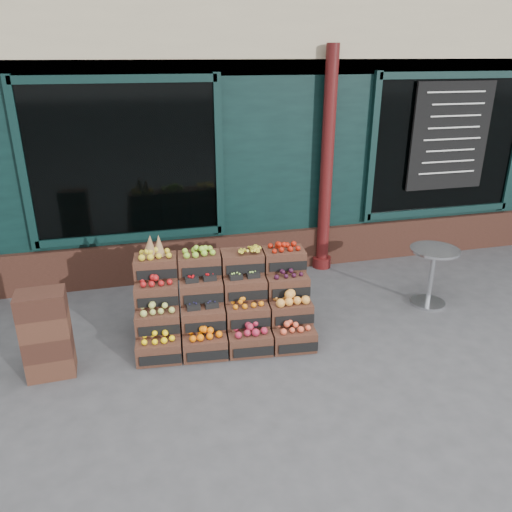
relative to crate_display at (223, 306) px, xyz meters
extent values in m
plane|color=#3D3D40|center=(0.66, -0.44, -0.38)|extent=(60.00, 60.00, 0.00)
cube|color=black|center=(0.66, 4.76, 2.02)|extent=(12.00, 6.00, 4.80)
cube|color=black|center=(0.66, 1.81, 1.12)|extent=(12.00, 0.12, 3.00)
cube|color=#321B14|center=(0.66, 1.74, -0.08)|extent=(12.00, 0.18, 0.60)
cube|color=black|center=(-0.94, 1.74, 1.37)|extent=(2.40, 0.06, 2.00)
cube|color=black|center=(3.86, 1.74, 1.37)|extent=(2.40, 0.06, 2.00)
cylinder|color=#491011|center=(1.86, 1.61, 1.22)|extent=(0.18, 0.18, 3.20)
cube|color=black|center=(3.86, 1.66, 1.52)|extent=(1.30, 0.04, 1.60)
cube|color=#43261A|center=(-0.77, -0.32, -0.26)|extent=(0.51, 0.37, 0.24)
cube|color=black|center=(-0.79, -0.49, -0.28)|extent=(0.44, 0.06, 0.11)
cube|color=yellow|center=(-0.77, -0.32, -0.10)|extent=(0.40, 0.29, 0.08)
cube|color=#43261A|center=(-0.28, -0.37, -0.26)|extent=(0.51, 0.37, 0.24)
cube|color=black|center=(-0.30, -0.54, -0.28)|extent=(0.44, 0.06, 0.11)
cube|color=#EA6404|center=(-0.28, -0.37, -0.10)|extent=(0.40, 0.29, 0.08)
cube|color=#43261A|center=(0.21, -0.42, -0.26)|extent=(0.51, 0.37, 0.24)
cube|color=black|center=(0.19, -0.59, -0.28)|extent=(0.44, 0.06, 0.11)
cube|color=maroon|center=(0.21, -0.42, -0.10)|extent=(0.40, 0.29, 0.09)
cube|color=#43261A|center=(0.70, -0.47, -0.26)|extent=(0.51, 0.37, 0.24)
cube|color=black|center=(0.68, -0.64, -0.28)|extent=(0.44, 0.06, 0.11)
cube|color=#EA5534|center=(0.70, -0.47, -0.10)|extent=(0.40, 0.29, 0.08)
cube|color=#43261A|center=(-0.75, -0.12, -0.02)|extent=(0.51, 0.37, 0.24)
cube|color=black|center=(-0.77, -0.29, -0.05)|extent=(0.44, 0.06, 0.11)
cube|color=#A9B150|center=(-0.75, -0.12, 0.14)|extent=(0.40, 0.29, 0.08)
cube|color=#43261A|center=(-0.26, -0.17, -0.02)|extent=(0.51, 0.37, 0.24)
cube|color=black|center=(-0.28, -0.34, -0.05)|extent=(0.44, 0.06, 0.11)
cube|color=#1B173A|center=(-0.26, -0.17, 0.11)|extent=(0.40, 0.29, 0.03)
cube|color=#43261A|center=(0.23, -0.22, -0.02)|extent=(0.51, 0.37, 0.24)
cube|color=black|center=(0.21, -0.39, -0.05)|extent=(0.44, 0.06, 0.11)
cube|color=orange|center=(0.23, -0.22, 0.13)|extent=(0.40, 0.29, 0.06)
cube|color=#43261A|center=(0.72, -0.27, -0.02)|extent=(0.51, 0.37, 0.24)
cube|color=black|center=(0.70, -0.44, -0.05)|extent=(0.44, 0.06, 0.11)
cube|color=orange|center=(0.72, -0.27, 0.15)|extent=(0.40, 0.29, 0.11)
cube|color=#43261A|center=(-0.73, 0.08, 0.22)|extent=(0.51, 0.37, 0.24)
cube|color=black|center=(-0.75, -0.09, 0.19)|extent=(0.44, 0.06, 0.11)
cube|color=maroon|center=(-0.73, 0.08, 0.37)|extent=(0.40, 0.29, 0.08)
cube|color=#43261A|center=(-0.24, 0.03, 0.22)|extent=(0.51, 0.37, 0.24)
cube|color=black|center=(-0.26, -0.14, 0.19)|extent=(0.44, 0.06, 0.11)
cube|color=#A9060C|center=(-0.24, 0.03, 0.35)|extent=(0.40, 0.29, 0.03)
cube|color=#43261A|center=(0.25, -0.02, 0.22)|extent=(0.51, 0.37, 0.24)
cube|color=black|center=(0.23, -0.19, 0.19)|extent=(0.44, 0.06, 0.11)
cube|color=#97C850|center=(0.25, -0.02, 0.35)|extent=(0.40, 0.29, 0.03)
cube|color=#43261A|center=(0.74, -0.07, 0.22)|extent=(0.51, 0.37, 0.24)
cube|color=black|center=(0.72, -0.24, 0.19)|extent=(0.44, 0.06, 0.11)
cube|color=black|center=(0.74, -0.07, 0.36)|extent=(0.40, 0.29, 0.06)
cube|color=#43261A|center=(-0.71, 0.28, 0.45)|extent=(0.51, 0.37, 0.24)
cube|color=black|center=(-0.73, 0.11, 0.43)|extent=(0.44, 0.06, 0.11)
cube|color=gold|center=(-0.71, 0.28, 0.61)|extent=(0.40, 0.29, 0.08)
cube|color=#43261A|center=(-0.22, 0.23, 0.45)|extent=(0.51, 0.37, 0.24)
cube|color=black|center=(-0.24, 0.06, 0.43)|extent=(0.44, 0.06, 0.11)
cube|color=#89BD2D|center=(-0.22, 0.23, 0.61)|extent=(0.40, 0.29, 0.08)
cube|color=#43261A|center=(0.27, 0.18, 0.45)|extent=(0.51, 0.37, 0.24)
cube|color=black|center=(0.25, 0.01, 0.43)|extent=(0.44, 0.06, 0.11)
cube|color=gold|center=(0.27, 0.18, 0.61)|extent=(0.40, 0.29, 0.07)
cube|color=#43261A|center=(0.76, 0.13, 0.45)|extent=(0.51, 0.37, 0.24)
cube|color=black|center=(0.75, -0.04, 0.43)|extent=(0.44, 0.06, 0.11)
cube|color=#A11708|center=(0.76, 0.13, 0.61)|extent=(0.40, 0.29, 0.07)
cube|color=#321B14|center=(-0.01, -0.19, -0.26)|extent=(1.98, 0.52, 0.24)
cube|color=#321B14|center=(0.01, 0.01, -0.14)|extent=(1.98, 0.52, 0.48)
cube|color=#321B14|center=(0.03, 0.21, -0.02)|extent=(1.98, 0.52, 0.71)
cone|color=olive|center=(-0.76, 0.28, 0.71)|extent=(0.16, 0.16, 0.27)
cone|color=olive|center=(-0.66, 0.32, 0.69)|extent=(0.15, 0.15, 0.24)
cube|color=#43261A|center=(-1.86, -0.31, -0.26)|extent=(0.48, 0.34, 0.23)
cube|color=#321B14|center=(-1.86, -0.31, -0.03)|extent=(0.48, 0.34, 0.23)
cube|color=#43261A|center=(-1.86, -0.31, 0.20)|extent=(0.48, 0.34, 0.23)
cube|color=#321B14|center=(-1.86, -0.31, 0.43)|extent=(0.48, 0.34, 0.23)
cylinder|color=silver|center=(2.76, 0.09, -0.36)|extent=(0.45, 0.45, 0.03)
cylinder|color=silver|center=(2.76, 0.09, 0.00)|extent=(0.06, 0.06, 0.74)
cylinder|color=silver|center=(2.76, 0.09, 0.38)|extent=(0.62, 0.62, 0.03)
imported|color=#1D672B|center=(-0.93, 2.54, 0.64)|extent=(0.79, 0.56, 2.03)
camera|label=1|loc=(-0.91, -5.02, 2.69)|focal=35.00mm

